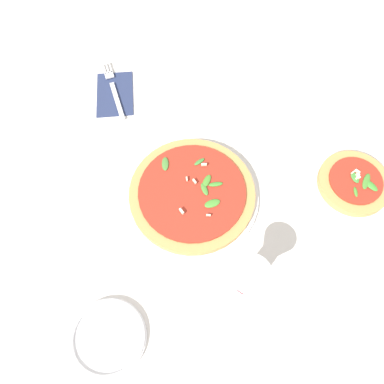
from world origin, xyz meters
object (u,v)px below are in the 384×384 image
object	(u,v)px
pizza_personal_side	(353,184)
wine_glass	(247,280)
fork	(114,90)
side_plate_white	(108,337)
pizza_arugula_main	(192,194)

from	to	relation	value
pizza_personal_side	wine_glass	size ratio (longest dim) A/B	1.10
fork	side_plate_white	xyz separation A→B (m)	(-0.62, -0.09, 0.00)
wine_glass	fork	bearing A→B (deg)	33.89
pizza_arugula_main	side_plate_white	bearing A→B (deg)	155.35
wine_glass	side_plate_white	bearing A→B (deg)	111.92
side_plate_white	pizza_arugula_main	bearing A→B (deg)	-24.65
pizza_arugula_main	wine_glass	xyz separation A→B (m)	(-0.21, -0.11, 0.10)
fork	side_plate_white	distance (m)	0.63
pizza_arugula_main	pizza_personal_side	world-z (taller)	same
pizza_personal_side	side_plate_white	xyz separation A→B (m)	(-0.37, 0.52, -0.01)
pizza_arugula_main	pizza_personal_side	bearing A→B (deg)	-82.13
wine_glass	pizza_personal_side	bearing A→B (deg)	-44.58
pizza_personal_side	fork	bearing A→B (deg)	67.69
fork	side_plate_white	world-z (taller)	side_plate_white
pizza_arugula_main	wine_glass	size ratio (longest dim) A/B	1.83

